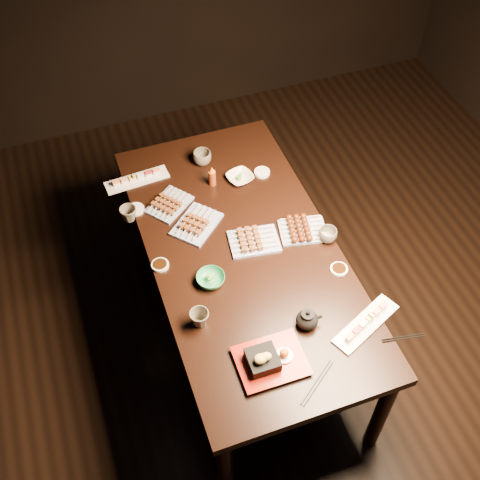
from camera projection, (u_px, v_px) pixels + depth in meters
name	position (u px, v px, depth m)	size (l,w,h in m)	color
ground	(334.00, 366.00, 3.37)	(5.00, 5.00, 0.00)	black
dining_table	(243.00, 294.00, 3.23)	(0.90, 1.80, 0.75)	black
sushi_platter_near	(366.00, 322.00, 2.66)	(0.36, 0.10, 0.04)	white
sushi_platter_far	(137.00, 178.00, 3.24)	(0.34, 0.10, 0.04)	white
yakitori_plate_center	(196.00, 221.00, 3.02)	(0.25, 0.18, 0.06)	#828EB6
yakitori_plate_right	(254.00, 238.00, 2.95)	(0.24, 0.18, 0.06)	#828EB6
yakitori_plate_left	(169.00, 202.00, 3.12)	(0.22, 0.16, 0.06)	#828EB6
tsukune_plate	(303.00, 228.00, 3.00)	(0.23, 0.17, 0.06)	#828EB6
edamame_bowl_green	(211.00, 279.00, 2.81)	(0.13, 0.13, 0.04)	#2C8754
edamame_bowl_cream	(240.00, 178.00, 3.25)	(0.14, 0.14, 0.03)	beige
tempura_tray	(271.00, 357.00, 2.51)	(0.29, 0.23, 0.11)	black
teacup_near_left	(199.00, 318.00, 2.65)	(0.09, 0.09, 0.08)	brown
teacup_mid_right	(328.00, 235.00, 2.96)	(0.09, 0.09, 0.07)	brown
teacup_far_left	(129.00, 214.00, 3.05)	(0.09, 0.09, 0.08)	brown
teacup_far_right	(202.00, 158.00, 3.32)	(0.10, 0.10, 0.08)	brown
teapot	(307.00, 318.00, 2.64)	(0.12, 0.12, 0.10)	black
condiment_bottle	(212.00, 176.00, 3.19)	(0.04, 0.04, 0.12)	maroon
sauce_dish_west	(160.00, 265.00, 2.88)	(0.08, 0.08, 0.01)	white
sauce_dish_east	(262.00, 172.00, 3.29)	(0.09, 0.09, 0.02)	white
sauce_dish_se	(339.00, 269.00, 2.86)	(0.08, 0.08, 0.01)	white
sauce_dish_nw	(136.00, 209.00, 3.11)	(0.09, 0.09, 0.02)	white
chopsticks_near	(317.00, 382.00, 2.49)	(0.24, 0.02, 0.01)	black
chopsticks_se	(403.00, 338.00, 2.62)	(0.20, 0.02, 0.01)	black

